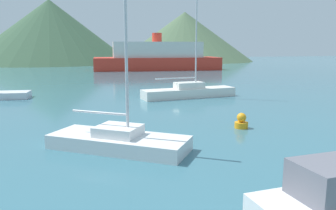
# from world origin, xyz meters

# --- Properties ---
(sailboat_inner) EXTENTS (8.12, 2.41, 11.06)m
(sailboat_inner) POSITION_xyz_m (5.44, 23.36, 0.52)
(sailboat_inner) COLOR white
(sailboat_inner) RESTS_ON ground_plane
(sailboat_middle) EXTENTS (5.82, 5.18, 6.82)m
(sailboat_middle) POSITION_xyz_m (-2.48, 11.14, 0.39)
(sailboat_middle) COLOR white
(sailboat_middle) RESTS_ON ground_plane
(ferry_distant) EXTENTS (23.40, 9.83, 6.64)m
(ferry_distant) POSITION_xyz_m (12.13, 56.46, 2.22)
(ferry_distant) COLOR red
(ferry_distant) RESTS_ON ground_plane
(buoy_marker) EXTENTS (0.69, 0.69, 0.80)m
(buoy_marker) POSITION_xyz_m (4.17, 12.73, 0.33)
(buoy_marker) COLOR orange
(buoy_marker) RESTS_ON ground_plane
(hill_central) EXTENTS (42.16, 42.16, 16.24)m
(hill_central) POSITION_xyz_m (-6.98, 90.89, 8.12)
(hill_central) COLOR #38563D
(hill_central) RESTS_ON ground_plane
(hill_east) EXTENTS (39.99, 39.99, 14.22)m
(hill_east) POSITION_xyz_m (30.47, 90.79, 7.11)
(hill_east) COLOR #4C6647
(hill_east) RESTS_ON ground_plane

